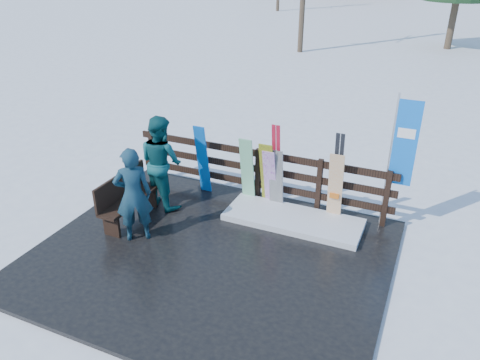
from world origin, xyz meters
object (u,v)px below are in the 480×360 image
at_px(person_front, 133,195).
at_px(snowboard_3, 270,179).
at_px(bench, 126,196).
at_px(rental_flag, 401,148).
at_px(snowboard_0, 203,160).
at_px(snowboard_2, 267,175).
at_px(snowboard_5, 335,188).
at_px(snowboard_4, 276,179).
at_px(person_back, 161,162).
at_px(snowboard_1, 247,171).

bearing_deg(person_front, snowboard_3, -168.85).
height_order(bench, rental_flag, rental_flag).
relative_size(snowboard_3, rental_flag, 0.51).
relative_size(snowboard_0, snowboard_2, 1.08).
bearing_deg(snowboard_5, snowboard_4, 180.00).
relative_size(snowboard_0, snowboard_5, 1.10).
xyz_separation_m(snowboard_0, snowboard_3, (1.53, 0.00, -0.14)).
height_order(snowboard_2, person_back, person_back).
distance_m(snowboard_0, person_front, 2.08).
distance_m(snowboard_0, rental_flag, 3.99).
bearing_deg(snowboard_2, snowboard_4, 0.00).
bearing_deg(snowboard_5, bench, -156.55).
bearing_deg(snowboard_1, snowboard_5, 0.00).
bearing_deg(snowboard_3, snowboard_0, -180.00).
height_order(snowboard_3, snowboard_5, snowboard_5).
xyz_separation_m(snowboard_1, person_back, (-1.56, -0.76, 0.23)).
distance_m(snowboard_5, person_back, 3.47).
bearing_deg(snowboard_3, snowboard_4, -0.00).
bearing_deg(snowboard_1, snowboard_0, 180.00).
distance_m(bench, person_back, 0.99).
bearing_deg(rental_flag, snowboard_5, -165.48).
xyz_separation_m(snowboard_4, person_back, (-2.18, -0.76, 0.30)).
bearing_deg(snowboard_3, person_back, -159.66).
height_order(snowboard_0, snowboard_3, snowboard_0).
distance_m(snowboard_4, rental_flag, 2.44).
bearing_deg(snowboard_2, bench, -145.20).
xyz_separation_m(bench, person_back, (0.30, 0.83, 0.45)).
bearing_deg(snowboard_0, snowboard_3, 0.00).
bearing_deg(snowboard_3, snowboard_5, -0.00).
relative_size(snowboard_1, snowboard_5, 1.02).
height_order(snowboard_3, rental_flag, rental_flag).
distance_m(snowboard_3, snowboard_5, 1.33).
bearing_deg(snowboard_0, person_back, -124.71).
bearing_deg(snowboard_5, snowboard_0, 180.00).
xyz_separation_m(snowboard_0, snowboard_2, (1.47, 0.00, -0.07)).
bearing_deg(person_front, snowboard_0, -135.41).
bearing_deg(snowboard_4, bench, -147.31).
distance_m(bench, snowboard_1, 2.46).
distance_m(snowboard_2, person_front, 2.71).
relative_size(snowboard_5, person_front, 0.81).
xyz_separation_m(snowboard_0, person_back, (-0.53, -0.76, 0.17)).
xyz_separation_m(bench, snowboard_5, (3.68, 1.59, 0.21)).
bearing_deg(snowboard_4, snowboard_2, 180.00).
height_order(bench, person_front, person_front).
bearing_deg(snowboard_4, rental_flag, 6.89).
relative_size(snowboard_1, snowboard_2, 1.01).
distance_m(snowboard_1, snowboard_3, 0.50).
height_order(snowboard_0, snowboard_4, snowboard_0).
height_order(snowboard_1, rental_flag, rental_flag).
bearing_deg(person_front, person_back, -116.99).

